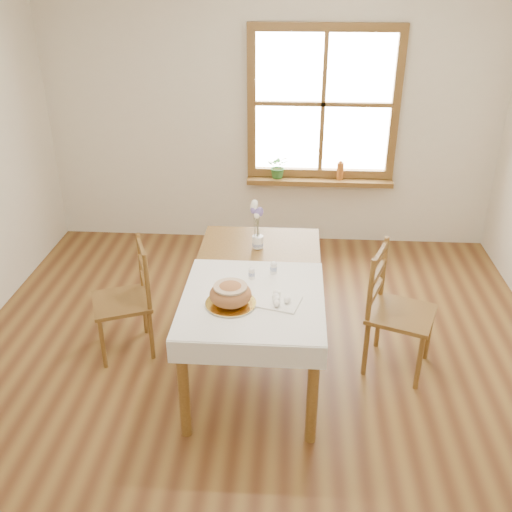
{
  "coord_description": "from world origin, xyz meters",
  "views": [
    {
      "loc": [
        0.23,
        -3.1,
        2.66
      ],
      "look_at": [
        0.0,
        0.3,
        0.9
      ],
      "focal_mm": 40.0,
      "sensor_mm": 36.0,
      "label": 1
    }
  ],
  "objects": [
    {
      "name": "chair_right",
      "position": [
        1.03,
        0.34,
        0.47
      ],
      "size": [
        0.58,
        0.57,
        0.94
      ],
      "primitive_type": null,
      "rotation": [
        0.0,
        0.0,
        1.21
      ],
      "color": "brown",
      "rests_on": "ground"
    },
    {
      "name": "dining_table",
      "position": [
        0.0,
        0.3,
        0.66
      ],
      "size": [
        0.9,
        1.6,
        0.75
      ],
      "color": "brown",
      "rests_on": "ground"
    },
    {
      "name": "lavender_bouquet",
      "position": [
        -0.02,
        0.72,
        0.98
      ],
      "size": [
        0.15,
        0.15,
        0.28
      ],
      "primitive_type": null,
      "color": "#645291",
      "rests_on": "flower_vase"
    },
    {
      "name": "window",
      "position": [
        0.5,
        2.47,
        1.45
      ],
      "size": [
        1.46,
        0.08,
        1.46
      ],
      "color": "brown",
      "rests_on": "ground"
    },
    {
      "name": "bread_loaf",
      "position": [
        -0.13,
        -0.1,
        0.85
      ],
      "size": [
        0.26,
        0.26,
        0.14
      ],
      "primitive_type": "ellipsoid",
      "color": "#A26639",
      "rests_on": "bread_plate"
    },
    {
      "name": "chair_left",
      "position": [
        -1.01,
        0.41,
        0.44
      ],
      "size": [
        0.55,
        0.54,
        0.88
      ],
      "primitive_type": null,
      "rotation": [
        0.0,
        0.0,
        -1.19
      ],
      "color": "brown",
      "rests_on": "ground"
    },
    {
      "name": "window_sill",
      "position": [
        0.5,
        2.4,
        0.69
      ],
      "size": [
        1.46,
        0.2,
        0.05
      ],
      "color": "brown",
      "rests_on": "ground"
    },
    {
      "name": "pepper_shaker",
      "position": [
        0.12,
        0.32,
        0.81
      ],
      "size": [
        0.05,
        0.05,
        0.09
      ],
      "primitive_type": "cylinder",
      "rotation": [
        0.0,
        0.0,
        0.16
      ],
      "color": "white",
      "rests_on": "table_linen"
    },
    {
      "name": "bread_plate",
      "position": [
        -0.13,
        -0.1,
        0.77
      ],
      "size": [
        0.39,
        0.39,
        0.02
      ],
      "primitive_type": "cylinder",
      "rotation": [
        0.0,
        0.0,
        0.31
      ],
      "color": "white",
      "rests_on": "table_linen"
    },
    {
      "name": "flower_vase",
      "position": [
        -0.02,
        0.72,
        0.8
      ],
      "size": [
        0.11,
        0.11,
        0.09
      ],
      "primitive_type": "cylinder",
      "rotation": [
        0.0,
        0.0,
        -0.32
      ],
      "color": "white",
      "rests_on": "dining_table"
    },
    {
      "name": "ground",
      "position": [
        0.0,
        0.0,
        0.0
      ],
      "size": [
        5.0,
        5.0,
        0.0
      ],
      "primitive_type": "plane",
      "color": "brown",
      "rests_on": "ground"
    },
    {
      "name": "eggs",
      "position": [
        0.17,
        -0.06,
        0.79
      ],
      "size": [
        0.23,
        0.22,
        0.04
      ],
      "primitive_type": null,
      "rotation": [
        0.0,
        0.0,
        -0.27
      ],
      "color": "white",
      "rests_on": "egg_napkin"
    },
    {
      "name": "salt_shaker",
      "position": [
        -0.03,
        0.24,
        0.8
      ],
      "size": [
        0.06,
        0.06,
        0.08
      ],
      "primitive_type": "cylinder",
      "rotation": [
        0.0,
        0.0,
        -0.36
      ],
      "color": "white",
      "rests_on": "table_linen"
    },
    {
      "name": "amber_bottle",
      "position": [
        0.7,
        2.4,
        0.81
      ],
      "size": [
        0.08,
        0.08,
        0.19
      ],
      "primitive_type": "cylinder",
      "rotation": [
        0.0,
        0.0,
        0.16
      ],
      "color": "#B35F21",
      "rests_on": "window_sill"
    },
    {
      "name": "potted_plant",
      "position": [
        0.08,
        2.4,
        0.81
      ],
      "size": [
        0.22,
        0.25,
        0.18
      ],
      "primitive_type": "imported",
      "rotation": [
        0.0,
        0.0,
        -0.04
      ],
      "color": "#336D2B",
      "rests_on": "window_sill"
    },
    {
      "name": "table_linen",
      "position": [
        0.0,
        -0.0,
        0.76
      ],
      "size": [
        0.91,
        0.99,
        0.01
      ],
      "primitive_type": "cube",
      "color": "white",
      "rests_on": "dining_table"
    },
    {
      "name": "egg_napkin",
      "position": [
        0.17,
        -0.06,
        0.77
      ],
      "size": [
        0.3,
        0.27,
        0.01
      ],
      "primitive_type": "cube",
      "rotation": [
        0.0,
        0.0,
        -0.27
      ],
      "color": "white",
      "rests_on": "table_linen"
    },
    {
      "name": "room_walls",
      "position": [
        0.0,
        0.0,
        1.71
      ],
      "size": [
        4.6,
        5.1,
        2.65
      ],
      "color": "#EEE6CF",
      "rests_on": "ground"
    }
  ]
}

